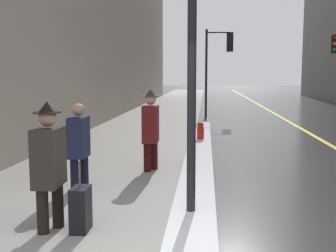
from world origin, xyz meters
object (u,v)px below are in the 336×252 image
object	(u,v)px
pedestrian_trailing	(79,142)
fire_hydrant	(200,134)
traffic_light_near	(220,54)
rolling_suitcase	(81,210)
pedestrian_in_fedora	(49,161)
pedestrian_with_shoulder_bag	(151,127)

from	to	relation	value
pedestrian_trailing	fire_hydrant	world-z (taller)	pedestrian_trailing
pedestrian_trailing	traffic_light_near	bearing A→B (deg)	166.46
pedestrian_trailing	fire_hydrant	xyz separation A→B (m)	(2.11, 4.85, -0.52)
rolling_suitcase	pedestrian_in_fedora	bearing A→B (deg)	-90.55
traffic_light_near	pedestrian_with_shoulder_bag	distance (m)	11.83
traffic_light_near	rolling_suitcase	bearing A→B (deg)	-101.20
pedestrian_trailing	pedestrian_with_shoulder_bag	bearing A→B (deg)	143.70
pedestrian_trailing	rolling_suitcase	world-z (taller)	pedestrian_trailing
pedestrian_with_shoulder_bag	rolling_suitcase	bearing A→B (deg)	-8.06
pedestrian_with_shoulder_bag	traffic_light_near	bearing A→B (deg)	170.07
pedestrian_with_shoulder_bag	fire_hydrant	distance (m)	3.51
pedestrian_in_fedora	rolling_suitcase	world-z (taller)	pedestrian_in_fedora
fire_hydrant	rolling_suitcase	bearing A→B (deg)	-101.97
rolling_suitcase	traffic_light_near	bearing A→B (deg)	170.52
pedestrian_in_fedora	pedestrian_trailing	distance (m)	2.09
pedestrian_in_fedora	fire_hydrant	world-z (taller)	pedestrian_in_fedora
pedestrian_with_shoulder_bag	pedestrian_trailing	bearing A→B (deg)	-36.30
pedestrian_in_fedora	rolling_suitcase	bearing A→B (deg)	89.45
traffic_light_near	fire_hydrant	size ratio (longest dim) A/B	5.99
pedestrian_with_shoulder_bag	fire_hydrant	bearing A→B (deg)	161.89
pedestrian_with_shoulder_bag	rolling_suitcase	world-z (taller)	pedestrian_with_shoulder_bag
pedestrian_in_fedora	pedestrian_with_shoulder_bag	distance (m)	3.72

